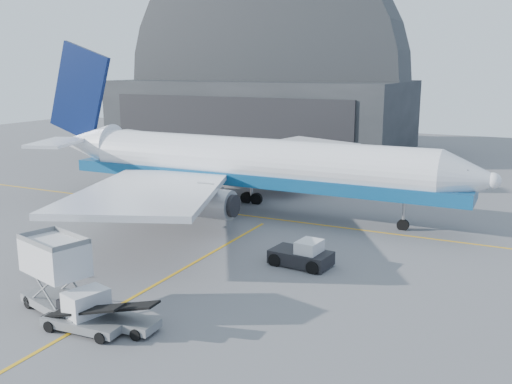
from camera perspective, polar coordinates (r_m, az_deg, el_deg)
The scene contains 9 objects.
ground at distance 38.88m, azimuth -10.90°, elevation -9.58°, with size 200.00×200.00×0.00m, color #565659.
taxi_lines at distance 48.96m, azimuth -2.00°, elevation -4.69°, with size 80.00×42.12×0.02m.
hangar at distance 103.51m, azimuth 0.80°, elevation 9.74°, with size 50.00×28.30×28.00m.
airliner at distance 57.72m, azimuth -1.91°, elevation 2.90°, with size 49.59×48.09×17.40m.
catering_truck at distance 35.93m, azimuth -18.91°, elevation -8.13°, with size 6.78×4.02×4.39m.
pushback_tug at distance 42.48m, azimuth 4.67°, elevation -6.35°, with size 4.67×3.02×2.05m.
belt_loader_a at distance 33.82m, azimuth -16.94°, elevation -12.27°, with size 5.14×2.01×1.94m.
belt_loader_b at distance 33.69m, azimuth -13.70°, elevation -12.17°, with size 5.16×1.95×1.96m.
traffic_cone at distance 42.12m, azimuth -17.46°, elevation -7.79°, with size 0.40×0.40×0.58m.
Camera 1 is at (22.01, -28.62, 14.44)m, focal length 40.00 mm.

